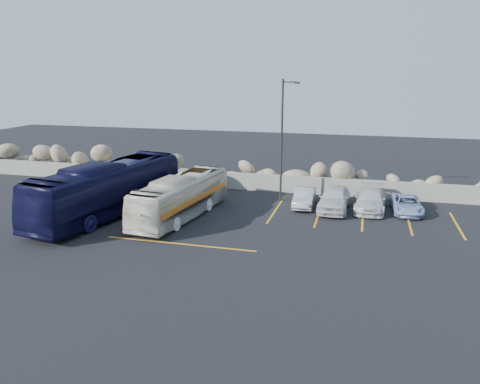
% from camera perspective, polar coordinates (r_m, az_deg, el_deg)
% --- Properties ---
extents(ground, '(90.00, 90.00, 0.00)m').
position_cam_1_polar(ground, '(23.44, -5.28, -6.71)').
color(ground, black).
rests_on(ground, ground).
extents(seawall, '(60.00, 0.40, 1.20)m').
position_cam_1_polar(seawall, '(34.28, 1.57, 1.26)').
color(seawall, gray).
rests_on(seawall, ground).
extents(riprap_pile, '(54.00, 2.80, 2.60)m').
position_cam_1_polar(riprap_pile, '(35.27, 2.03, 2.80)').
color(riprap_pile, '#887059').
rests_on(riprap_pile, ground).
extents(parking_lines, '(18.16, 9.36, 0.01)m').
position_cam_1_polar(parking_lines, '(27.55, 7.90, -3.50)').
color(parking_lines, orange).
rests_on(parking_lines, ground).
extents(lamppost, '(1.14, 0.18, 8.00)m').
position_cam_1_polar(lamppost, '(30.69, 5.21, 6.66)').
color(lamppost, '#2D2A28').
rests_on(lamppost, ground).
extents(vintage_bus, '(3.14, 9.12, 2.49)m').
position_cam_1_polar(vintage_bus, '(27.92, -7.16, -0.58)').
color(vintage_bus, silver).
rests_on(vintage_bus, ground).
extents(tour_coach, '(4.67, 11.87, 3.22)m').
position_cam_1_polar(tour_coach, '(29.13, -15.78, 0.36)').
color(tour_coach, black).
rests_on(tour_coach, ground).
extents(car_a, '(1.97, 4.51, 1.51)m').
position_cam_1_polar(car_a, '(29.76, 11.42, -0.78)').
color(car_a, silver).
rests_on(car_a, ground).
extents(car_b, '(1.31, 3.58, 1.17)m').
position_cam_1_polar(car_b, '(30.35, 7.86, -0.66)').
color(car_b, '#AEAFB3').
rests_on(car_b, ground).
extents(car_c, '(2.05, 4.54, 1.29)m').
position_cam_1_polar(car_c, '(30.38, 15.62, -0.94)').
color(car_c, silver).
rests_on(car_c, ground).
extents(car_d, '(1.93, 3.81, 1.03)m').
position_cam_1_polar(car_d, '(30.53, 19.66, -1.44)').
color(car_d, '#95AED4').
rests_on(car_d, ground).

